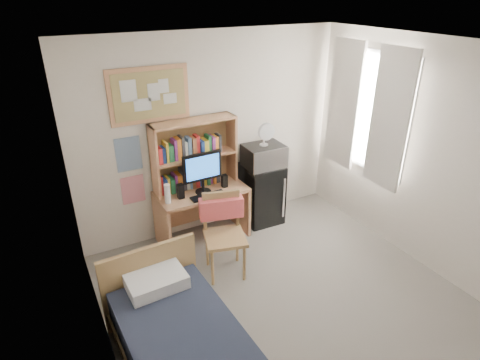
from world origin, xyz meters
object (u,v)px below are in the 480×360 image
desk (202,215)px  bulletin_board (149,95)px  microwave (263,156)px  desk_chair (225,237)px  monitor (202,173)px  mini_fridge (262,193)px  speaker_right (224,181)px  desk_fan (264,135)px  speaker_left (181,191)px

desk → bulletin_board: bearing=146.5°
bulletin_board → microwave: bearing=-11.2°
desk_chair → monitor: monitor is taller
mini_fridge → microwave: microwave is taller
desk → desk_chair: bearing=-95.9°
monitor → desk_chair: bearing=-96.4°
monitor → speaker_right: bearing=0.0°
bulletin_board → speaker_right: (0.77, -0.34, -1.12)m
speaker_right → bulletin_board: bearing=154.4°
microwave → desk_fan: bearing=0.0°
desk → monitor: monitor is taller
speaker_right → desk_fan: bearing=4.6°
desk → speaker_left: 0.54m
bulletin_board → speaker_right: size_ratio=5.62×
desk_chair → speaker_right: (0.36, 0.73, 0.31)m
bulletin_board → speaker_left: size_ratio=5.17×
mini_fridge → speaker_right: bearing=-170.3°
bulletin_board → monitor: size_ratio=1.77×
desk → monitor: size_ratio=2.15×
mini_fridge → speaker_right: 0.73m
desk_fan → microwave: bearing=0.0°
speaker_left → speaker_right: size_ratio=1.09×
mini_fridge → monitor: (-0.92, -0.10, 0.55)m
mini_fridge → speaker_right: speaker_right is taller
bulletin_board → microwave: size_ratio=1.83×
desk → desk_fan: bearing=-0.7°
desk_chair → desk_fan: (0.98, 0.80, 0.80)m
microwave → desk_fan: (0.00, 0.00, 0.29)m
desk → speaker_right: speaker_right is taller
desk → mini_fridge: (0.92, 0.04, 0.07)m
monitor → desk_fan: 0.97m
desk_fan → desk: bearing=-177.3°
monitor → microwave: (0.92, 0.08, 0.02)m
desk → speaker_left: bearing=-168.7°
speaker_left → speaker_right: 0.60m
speaker_left → desk_fan: desk_fan is taller
bulletin_board → desk_fan: 1.55m
mini_fridge → speaker_right: (-0.62, -0.09, 0.37)m
desk_chair → speaker_left: bearing=123.6°
desk → microwave: bearing=-0.7°
bulletin_board → speaker_right: 1.40m
mini_fridge → speaker_left: speaker_left is taller
desk → speaker_right: 0.54m
speaker_left → desk_fan: 1.31m
monitor → speaker_right: (0.30, 0.01, -0.18)m
monitor → speaker_left: monitor is taller
mini_fridge → monitor: monitor is taller
desk → desk_chair: 0.80m
desk_chair → monitor: bearing=100.4°
mini_fridge → microwave: bearing=-90.0°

